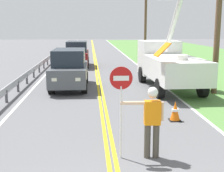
{
  "coord_description": "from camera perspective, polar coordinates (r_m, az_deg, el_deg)",
  "views": [
    {
      "loc": [
        -0.51,
        -4.11,
        3.27
      ],
      "look_at": [
        0.26,
        6.78,
        1.2
      ],
      "focal_mm": 50.16,
      "sensor_mm": 36.0,
      "label": 1
    }
  ],
  "objects": [
    {
      "name": "flagger_worker",
      "position": [
        7.87,
        7.26,
        -5.78
      ],
      "size": [
        1.09,
        0.26,
        1.83
      ],
      "color": "#474238",
      "rests_on": "ground"
    },
    {
      "name": "utility_pole_near",
      "position": [
        16.15,
        18.91,
        13.5
      ],
      "size": [
        1.8,
        0.28,
        8.05
      ],
      "color": "brown",
      "rests_on": "ground"
    },
    {
      "name": "oncoming_suv_second",
      "position": [
        26.27,
        -6.38,
        5.84
      ],
      "size": [
        1.95,
        4.62,
        2.1
      ],
      "color": "maroon",
      "rests_on": "ground"
    },
    {
      "name": "stop_sign_paddle",
      "position": [
        7.62,
        1.66,
        -1.09
      ],
      "size": [
        0.56,
        0.04,
        2.33
      ],
      "color": "silver",
      "rests_on": "ground"
    },
    {
      "name": "oncoming_suv_nearest",
      "position": [
        16.96,
        -7.75,
        3.15
      ],
      "size": [
        1.96,
        4.63,
        2.1
      ],
      "color": "#4C5156",
      "rests_on": "ground"
    },
    {
      "name": "utility_bucket_truck",
      "position": [
        17.24,
        10.06,
        4.4
      ],
      "size": [
        2.67,
        6.87,
        5.52
      ],
      "color": "white",
      "rests_on": "ground"
    },
    {
      "name": "edge_line_right",
      "position": [
        24.67,
        5.6,
        3.08
      ],
      "size": [
        0.12,
        110.0,
        0.01
      ],
      "primitive_type": "cube",
      "color": "silver",
      "rests_on": "ground"
    },
    {
      "name": "centerline_yellow_right",
      "position": [
        24.34,
        -2.58,
        3.01
      ],
      "size": [
        0.11,
        110.0,
        0.01
      ],
      "primitive_type": "cube",
      "color": "yellow",
      "rests_on": "ground"
    },
    {
      "name": "traffic_cone_lead",
      "position": [
        11.28,
        11.44,
        -4.56
      ],
      "size": [
        0.4,
        0.4,
        0.7
      ],
      "color": "orange",
      "rests_on": "ground"
    },
    {
      "name": "edge_line_left",
      "position": [
        24.52,
        -11.24,
        2.88
      ],
      "size": [
        0.12,
        110.0,
        0.01
      ],
      "primitive_type": "cube",
      "color": "silver",
      "rests_on": "ground"
    },
    {
      "name": "centerline_yellow_left",
      "position": [
        24.33,
        -3.01,
        3.01
      ],
      "size": [
        0.11,
        110.0,
        0.01
      ],
      "primitive_type": "cube",
      "color": "yellow",
      "rests_on": "ground"
    },
    {
      "name": "utility_pole_mid",
      "position": [
        35.89,
        6.14,
        12.12
      ],
      "size": [
        1.8,
        0.28,
        7.99
      ],
      "color": "brown",
      "rests_on": "ground"
    },
    {
      "name": "guardrail_left_shoulder",
      "position": [
        19.93,
        -14.67,
        2.45
      ],
      "size": [
        0.1,
        32.0,
        0.71
      ],
      "color": "#9EA0A3",
      "rests_on": "ground"
    }
  ]
}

